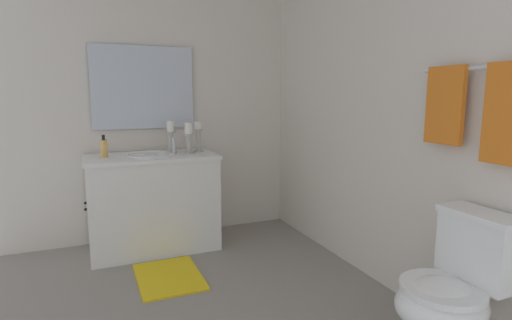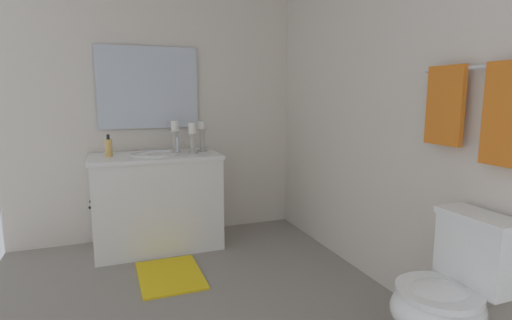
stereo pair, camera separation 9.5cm
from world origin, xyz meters
name	(u,v)px [view 2 (the right image)]	position (x,y,z in m)	size (l,w,h in m)	color
floor	(199,317)	(0.00, 0.00, -0.01)	(3.09, 2.58, 0.02)	gray
wall_back	(387,106)	(0.00, 1.29, 1.23)	(3.09, 0.04, 2.45)	silver
wall_left	(157,103)	(-1.54, 0.00, 1.23)	(0.04, 2.58, 2.45)	silver
vanity_cabinet	(157,201)	(-1.22, -0.07, 0.40)	(0.58, 1.07, 0.81)	white
sink_basin	(155,159)	(-1.22, -0.07, 0.77)	(0.40, 0.40, 0.24)	white
mirror	(149,88)	(-1.50, -0.07, 1.36)	(0.02, 0.87, 0.71)	silver
candle_holder_tall	(202,136)	(-1.26, 0.34, 0.94)	(0.09, 0.09, 0.26)	#B7B2A5
candle_holder_short	(192,137)	(-1.18, 0.24, 0.95)	(0.09, 0.09, 0.26)	#B7B2A5
candle_holder_mid	(175,136)	(-1.28, 0.11, 0.95)	(0.09, 0.09, 0.27)	#B7B2A5
soap_bottle	(109,147)	(-1.24, -0.44, 0.88)	(0.06, 0.06, 0.18)	#E5B259
toilet	(449,296)	(0.87, 1.01, 0.37)	(0.39, 0.54, 0.75)	white
towel_bar	(478,67)	(0.72, 1.23, 1.43)	(0.02, 0.02, 0.66)	silver
towel_near_vanity	(445,106)	(0.56, 1.21, 1.25)	(0.23, 0.03, 0.41)	orange
towel_center	(503,114)	(0.89, 1.21, 1.22)	(0.19, 0.03, 0.47)	orange
bath_mat	(170,275)	(-0.59, -0.07, 0.01)	(0.60, 0.44, 0.02)	yellow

